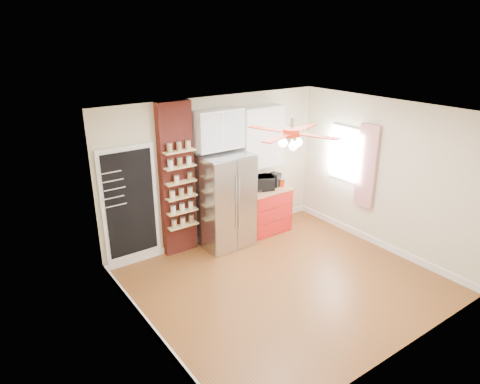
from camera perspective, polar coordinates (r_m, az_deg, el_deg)
floor at (r=6.99m, az=6.03°, el=-11.90°), size 4.50×4.50×0.00m
ceiling at (r=5.99m, az=7.02°, el=10.40°), size 4.50×4.50×0.00m
wall_back at (r=7.87m, az=-3.20°, el=2.91°), size 4.50×0.02×2.70m
wall_front at (r=5.21m, az=21.35°, el=-8.39°), size 4.50×0.02×2.70m
wall_left at (r=5.27m, az=-12.31°, el=-7.02°), size 0.02×4.00×2.70m
wall_right at (r=7.97m, az=18.71°, el=2.04°), size 0.02×4.00×2.70m
chalkboard at (r=7.22m, az=-14.46°, el=-1.55°), size 0.95×0.05×1.95m
brick_pillar at (r=7.41m, az=-8.42°, el=1.56°), size 0.60×0.16×2.70m
fridge at (r=7.72m, az=-1.97°, el=-1.20°), size 0.90×0.70×1.75m
upper_glass_cabinet at (r=7.49m, az=-2.92°, el=8.34°), size 0.90×0.35×0.70m
red_cabinet at (r=8.45m, az=3.38°, el=-2.33°), size 0.94×0.64×0.90m
upper_shelf_unit at (r=8.12m, az=2.84°, el=7.33°), size 0.90×0.30×1.15m
window at (r=8.42m, az=13.90°, el=4.95°), size 0.04×0.75×1.05m
curtain at (r=8.08m, az=16.52°, el=3.29°), size 0.06×0.40×1.55m
ceiling_fan at (r=6.04m, az=6.90°, el=7.83°), size 1.40×1.40×0.44m
toaster_oven at (r=8.15m, az=2.75°, el=1.22°), size 0.57×0.48×0.27m
coffee_maker at (r=8.36m, az=4.68°, el=1.67°), size 0.22×0.24×0.27m
canister_left at (r=8.37m, az=5.62°, el=1.23°), size 0.13×0.13×0.15m
canister_right at (r=8.47m, az=5.44°, el=1.45°), size 0.11×0.11×0.14m
pantry_jar_oats at (r=7.21m, az=-8.47°, el=1.69°), size 0.09×0.09×0.12m
pantry_jar_beans at (r=7.33m, az=-6.71°, el=2.09°), size 0.11×0.11×0.12m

